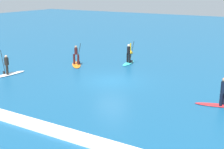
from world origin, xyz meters
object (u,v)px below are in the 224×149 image
(surfer_on_white_board, at_px, (7,71))
(marker_buoy, at_px, (130,52))
(surfer_on_orange_board, at_px, (76,61))
(surfer_on_red_board, at_px, (222,99))
(surfer_on_teal_board, at_px, (129,58))

(surfer_on_white_board, bearing_deg, marker_buoy, 168.82)
(surfer_on_orange_board, distance_m, surfer_on_red_board, 14.33)
(surfer_on_red_board, height_order, marker_buoy, surfer_on_red_board)
(surfer_on_white_board, bearing_deg, surfer_on_orange_board, 162.44)
(marker_buoy, bearing_deg, surfer_on_orange_board, -103.23)
(surfer_on_white_board, bearing_deg, surfer_on_teal_board, 151.38)
(marker_buoy, bearing_deg, surfer_on_teal_board, -63.68)
(surfer_on_red_board, distance_m, marker_buoy, 16.34)
(surfer_on_teal_board, height_order, surfer_on_orange_board, surfer_on_teal_board)
(surfer_on_red_board, bearing_deg, marker_buoy, 122.91)
(surfer_on_teal_board, bearing_deg, surfer_on_red_board, -130.91)
(surfer_on_teal_board, relative_size, surfer_on_red_board, 0.78)
(marker_buoy, bearing_deg, surfer_on_white_board, -108.61)
(surfer_on_orange_board, height_order, marker_buoy, surfer_on_orange_board)
(surfer_on_red_board, bearing_deg, surfer_on_orange_board, 149.76)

